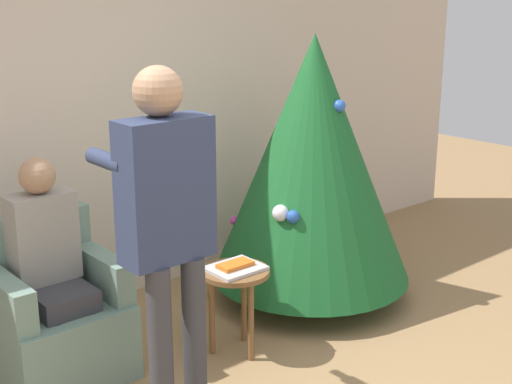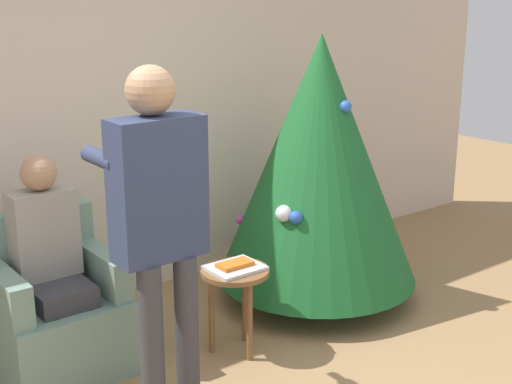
{
  "view_description": "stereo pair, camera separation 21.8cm",
  "coord_description": "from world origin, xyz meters",
  "px_view_note": "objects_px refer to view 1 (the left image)",
  "views": [
    {
      "loc": [
        -2.09,
        -2.05,
        2.13
      ],
      "look_at": [
        0.48,
        0.96,
        1.0
      ],
      "focal_mm": 50.0,
      "sensor_mm": 36.0,
      "label": 1
    },
    {
      "loc": [
        -1.92,
        -2.19,
        2.13
      ],
      "look_at": [
        0.48,
        0.96,
        1.0
      ],
      "focal_mm": 50.0,
      "sensor_mm": 36.0,
      "label": 2
    }
  ],
  "objects_px": {
    "christmas_tree": "(312,160)",
    "armchair": "(54,319)",
    "person_seated": "(50,261)",
    "person_standing": "(167,216)",
    "side_stool": "(235,284)"
  },
  "relations": [
    {
      "from": "christmas_tree",
      "to": "armchair",
      "type": "distance_m",
      "value": 1.98
    },
    {
      "from": "person_seated",
      "to": "person_standing",
      "type": "height_order",
      "value": "person_standing"
    },
    {
      "from": "person_seated",
      "to": "person_standing",
      "type": "xyz_separation_m",
      "value": [
        0.26,
        -0.79,
        0.4
      ]
    },
    {
      "from": "christmas_tree",
      "to": "side_stool",
      "type": "xyz_separation_m",
      "value": [
        -0.92,
        -0.29,
        -0.56
      ]
    },
    {
      "from": "christmas_tree",
      "to": "person_seated",
      "type": "bearing_deg",
      "value": 175.03
    },
    {
      "from": "armchair",
      "to": "christmas_tree",
      "type": "bearing_deg",
      "value": -5.6
    },
    {
      "from": "christmas_tree",
      "to": "person_standing",
      "type": "xyz_separation_m",
      "value": [
        -1.6,
        -0.63,
        0.09
      ]
    },
    {
      "from": "christmas_tree",
      "to": "armchair",
      "type": "xyz_separation_m",
      "value": [
        -1.86,
        0.18,
        -0.67
      ]
    },
    {
      "from": "person_standing",
      "to": "side_stool",
      "type": "distance_m",
      "value": 1.0
    },
    {
      "from": "person_standing",
      "to": "side_stool",
      "type": "height_order",
      "value": "person_standing"
    },
    {
      "from": "armchair",
      "to": "person_standing",
      "type": "height_order",
      "value": "person_standing"
    },
    {
      "from": "person_seated",
      "to": "person_standing",
      "type": "distance_m",
      "value": 0.92
    },
    {
      "from": "christmas_tree",
      "to": "person_seated",
      "type": "height_order",
      "value": "christmas_tree"
    },
    {
      "from": "christmas_tree",
      "to": "side_stool",
      "type": "relative_size",
      "value": 3.49
    },
    {
      "from": "armchair",
      "to": "person_seated",
      "type": "xyz_separation_m",
      "value": [
        0.0,
        -0.02,
        0.36
      ]
    }
  ]
}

